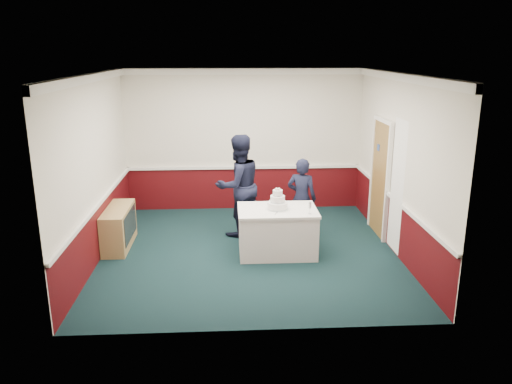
{
  "coord_description": "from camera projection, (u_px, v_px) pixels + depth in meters",
  "views": [
    {
      "loc": [
        -0.33,
        -7.98,
        3.35
      ],
      "look_at": [
        0.11,
        -0.1,
        1.1
      ],
      "focal_mm": 35.0,
      "sensor_mm": 36.0,
      "label": 1
    }
  ],
  "objects": [
    {
      "name": "cake_knife",
      "position": [
        277.0,
        213.0,
        8.14
      ],
      "size": [
        0.09,
        0.21,
        0.0
      ],
      "primitive_type": "cube",
      "rotation": [
        0.0,
        0.0,
        -0.37
      ],
      "color": "silver",
      "rests_on": "cake_table"
    },
    {
      "name": "sideboard",
      "position": [
        119.0,
        227.0,
        8.76
      ],
      "size": [
        0.41,
        1.2,
        0.7
      ],
      "color": "tan",
      "rests_on": "ground"
    },
    {
      "name": "room_shell",
      "position": [
        252.0,
        133.0,
        8.65
      ],
      "size": [
        5.0,
        5.0,
        3.0
      ],
      "color": "silver",
      "rests_on": "ground"
    },
    {
      "name": "person_man",
      "position": [
        239.0,
        186.0,
        9.18
      ],
      "size": [
        1.16,
        1.08,
        1.9
      ],
      "primitive_type": "imported",
      "rotation": [
        0.0,
        0.0,
        3.66
      ],
      "color": "black",
      "rests_on": "ground"
    },
    {
      "name": "person_woman",
      "position": [
        302.0,
        198.0,
        9.1
      ],
      "size": [
        0.64,
        0.54,
        1.49
      ],
      "primitive_type": "imported",
      "rotation": [
        0.0,
        0.0,
        2.74
      ],
      "color": "black",
      "rests_on": "ground"
    },
    {
      "name": "cake_table",
      "position": [
        277.0,
        231.0,
        8.45
      ],
      "size": [
        1.32,
        0.92,
        0.79
      ],
      "color": "white",
      "rests_on": "ground"
    },
    {
      "name": "ground",
      "position": [
        249.0,
        252.0,
        8.6
      ],
      "size": [
        5.0,
        5.0,
        0.0
      ],
      "primitive_type": "plane",
      "color": "black",
      "rests_on": "ground"
    },
    {
      "name": "champagne_flute",
      "position": [
        310.0,
        206.0,
        8.06
      ],
      "size": [
        0.05,
        0.05,
        0.21
      ],
      "color": "silver",
      "rests_on": "cake_table"
    },
    {
      "name": "wedding_cake",
      "position": [
        278.0,
        203.0,
        8.31
      ],
      "size": [
        0.35,
        0.35,
        0.36
      ],
      "color": "white",
      "rests_on": "cake_table"
    }
  ]
}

